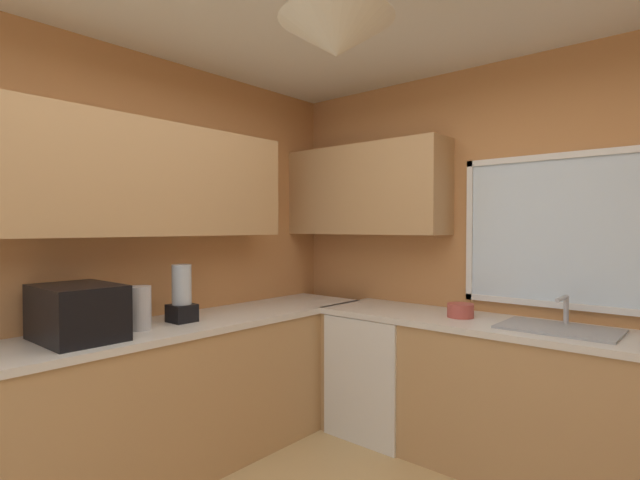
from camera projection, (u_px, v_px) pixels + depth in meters
name	position (u px, v px, depth m)	size (l,w,h in m)	color
room_shell	(336.00, 175.00, 2.36)	(3.67, 3.87, 2.69)	#C6844C
counter_run_left	(141.00, 406.00, 2.79)	(0.65, 3.48, 0.91)	tan
counter_run_back	(525.00, 401.00, 2.88)	(2.76, 0.65, 0.91)	tan
dishwasher	(381.00, 373.00, 3.52)	(0.60, 0.60, 0.87)	white
microwave	(77.00, 312.00, 2.51)	(0.48, 0.36, 0.29)	black
kettle	(140.00, 308.00, 2.75)	(0.12, 0.12, 0.25)	#B7B7BC
sink_assembly	(559.00, 328.00, 2.75)	(0.63, 0.40, 0.19)	#9EA0A5
bowl	(460.00, 310.00, 3.14)	(0.17, 0.17, 0.09)	#B74C42
blender_appliance	(182.00, 296.00, 2.98)	(0.15, 0.15, 0.36)	black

